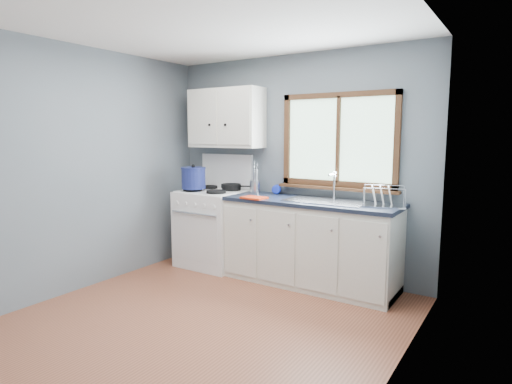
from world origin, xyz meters
The scene contains 18 objects.
floor centered at (0.00, 0.00, -0.01)m, with size 3.20×3.60×0.02m, color brown.
ceiling centered at (0.00, 0.00, 2.51)m, with size 3.20×3.60×0.02m, color white.
wall_back centered at (0.00, 1.81, 1.25)m, with size 3.20×0.02×2.50m, color slate.
wall_left centered at (-1.61, 0.00, 1.25)m, with size 0.02×3.60×2.50m, color slate.
wall_right centered at (1.61, 0.00, 1.25)m, with size 0.02×3.60×2.50m, color slate.
gas_range centered at (-0.95, 1.47, 0.49)m, with size 0.76×0.69×1.36m.
base_cabinets centered at (0.36, 1.49, 0.41)m, with size 1.85×0.60×0.88m.
countertop centered at (0.36, 1.49, 0.90)m, with size 1.89×0.64×0.04m, color black.
sink centered at (0.54, 1.49, 0.86)m, with size 0.84×0.46×0.44m.
window centered at (0.54, 1.77, 1.48)m, with size 1.36×0.10×1.03m.
upper_cabinets centered at (-0.85, 1.63, 1.80)m, with size 0.95×0.35×0.70m.
skillet centered at (-0.77, 1.62, 0.98)m, with size 0.38×0.31×0.05m.
stockpot centered at (-1.11, 1.32, 1.09)m, with size 0.36×0.36×0.29m.
utensil_crock centered at (-0.43, 1.62, 1.00)m, with size 0.12×0.12×0.39m.
thermos centered at (-0.43, 1.64, 1.06)m, with size 0.07×0.07×0.28m, color silver.
soap_bottle centered at (-0.17, 1.66, 1.06)m, with size 0.11×0.11×0.27m, color #1226A9.
dish_towel centered at (-0.20, 1.25, 0.93)m, with size 0.26×0.19×0.02m, color red.
dish_rack centered at (1.11, 1.52, 0.97)m, with size 0.46×0.40×0.20m.
Camera 1 is at (2.29, -2.57, 1.61)m, focal length 30.00 mm.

